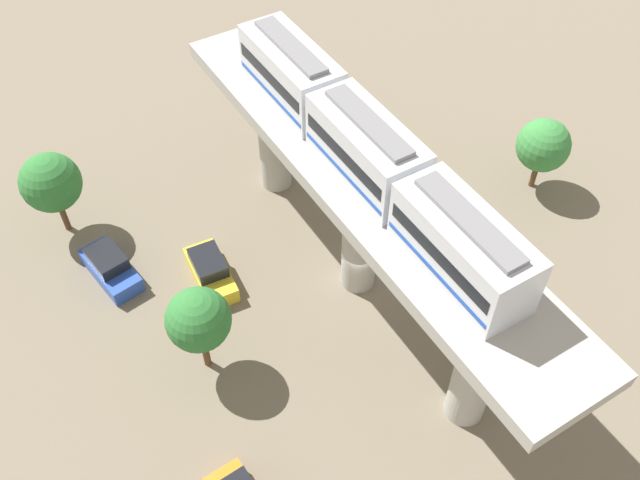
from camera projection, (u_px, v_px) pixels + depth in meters
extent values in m
plane|color=#706654|center=(357.00, 280.00, 39.23)|extent=(120.00, 120.00, 0.00)
cylinder|color=#A8A59E|center=(476.00, 369.00, 31.14)|extent=(1.90, 1.90, 7.45)
cylinder|color=#A8A59E|center=(360.00, 236.00, 36.44)|extent=(1.90, 1.90, 7.45)
cylinder|color=#A8A59E|center=(274.00, 137.00, 41.74)|extent=(1.90, 1.90, 7.45)
cube|color=#A8A59E|center=(364.00, 179.00, 33.35)|extent=(5.20, 28.85, 0.80)
cube|color=silver|center=(463.00, 247.00, 27.97)|extent=(2.60, 6.60, 3.00)
cube|color=black|center=(464.00, 243.00, 27.78)|extent=(2.64, 6.07, 0.70)
cube|color=#1947B2|center=(460.00, 259.00, 28.53)|extent=(2.64, 6.34, 0.24)
cube|color=slate|center=(469.00, 220.00, 26.75)|extent=(1.10, 5.61, 0.24)
cube|color=silver|center=(366.00, 150.00, 31.90)|extent=(2.60, 6.60, 3.00)
cube|color=black|center=(367.00, 146.00, 31.71)|extent=(2.64, 6.07, 0.70)
cube|color=#1947B2|center=(366.00, 162.00, 32.46)|extent=(2.64, 6.34, 0.24)
cube|color=slate|center=(368.00, 122.00, 30.68)|extent=(1.10, 5.61, 0.24)
cube|color=silver|center=(291.00, 73.00, 35.83)|extent=(2.60, 6.60, 3.00)
cube|color=black|center=(291.00, 69.00, 35.64)|extent=(2.64, 6.07, 0.70)
cube|color=#1947B2|center=(292.00, 85.00, 36.39)|extent=(2.64, 6.34, 0.24)
cube|color=slate|center=(290.00, 46.00, 34.61)|extent=(1.10, 5.61, 0.24)
cube|color=#284CB7|center=(111.00, 270.00, 39.06)|extent=(2.42, 4.42, 1.00)
cube|color=black|center=(107.00, 259.00, 38.49)|extent=(1.97, 2.52, 0.76)
cube|color=yellow|center=(211.00, 274.00, 38.87)|extent=(2.19, 4.35, 1.00)
cube|color=black|center=(208.00, 263.00, 38.29)|extent=(1.85, 2.44, 0.76)
cylinder|color=brown|center=(205.00, 347.00, 34.53)|extent=(0.36, 0.36, 3.00)
sphere|color=#2D7233|center=(198.00, 320.00, 32.75)|extent=(3.18, 3.18, 3.18)
cylinder|color=brown|center=(62.00, 212.00, 40.81)|extent=(0.36, 0.36, 2.85)
sphere|color=#2D7233|center=(51.00, 182.00, 39.03)|extent=(3.45, 3.45, 3.45)
cylinder|color=brown|center=(535.00, 171.00, 43.44)|extent=(0.36, 0.36, 2.41)
sphere|color=#38843D|center=(543.00, 145.00, 41.87)|extent=(3.26, 3.26, 3.26)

